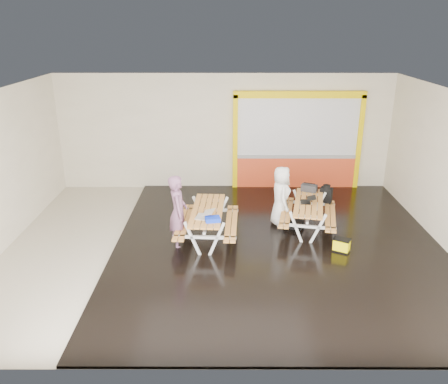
{
  "coord_description": "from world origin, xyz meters",
  "views": [
    {
      "loc": [
        0.03,
        -9.38,
        4.87
      ],
      "look_at": [
        0.0,
        0.9,
        1.0
      ],
      "focal_mm": 36.24,
      "sensor_mm": 36.0,
      "label": 1
    }
  ],
  "objects_px": {
    "person_right": "(281,196)",
    "backpack": "(326,194)",
    "blue_pouch": "(213,219)",
    "toolbox": "(309,188)",
    "picnic_table_left": "(208,217)",
    "picnic_table_right": "(308,209)",
    "dark_case": "(294,224)",
    "laptop_left": "(204,215)",
    "fluke_bag": "(342,245)",
    "person_left": "(178,212)",
    "laptop_right": "(308,200)"
  },
  "relations": [
    {
      "from": "laptop_left",
      "to": "toolbox",
      "type": "height_order",
      "value": "toolbox"
    },
    {
      "from": "picnic_table_right",
      "to": "backpack",
      "type": "bearing_deg",
      "value": 51.39
    },
    {
      "from": "blue_pouch",
      "to": "person_left",
      "type": "bearing_deg",
      "value": 152.9
    },
    {
      "from": "person_right",
      "to": "fluke_bag",
      "type": "height_order",
      "value": "person_right"
    },
    {
      "from": "laptop_right",
      "to": "toolbox",
      "type": "height_order",
      "value": "toolbox"
    },
    {
      "from": "person_left",
      "to": "laptop_left",
      "type": "relative_size",
      "value": 3.76
    },
    {
      "from": "laptop_right",
      "to": "person_right",
      "type": "bearing_deg",
      "value": 151.1
    },
    {
      "from": "picnic_table_right",
      "to": "laptop_left",
      "type": "bearing_deg",
      "value": -158.12
    },
    {
      "from": "toolbox",
      "to": "backpack",
      "type": "bearing_deg",
      "value": -3.95
    },
    {
      "from": "toolbox",
      "to": "picnic_table_left",
      "type": "bearing_deg",
      "value": -153.1
    },
    {
      "from": "blue_pouch",
      "to": "toolbox",
      "type": "bearing_deg",
      "value": 38.83
    },
    {
      "from": "backpack",
      "to": "dark_case",
      "type": "height_order",
      "value": "backpack"
    },
    {
      "from": "person_right",
      "to": "toolbox",
      "type": "xyz_separation_m",
      "value": [
        0.78,
        0.44,
        0.05
      ]
    },
    {
      "from": "blue_pouch",
      "to": "fluke_bag",
      "type": "xyz_separation_m",
      "value": [
        2.88,
        0.05,
        -0.66
      ]
    },
    {
      "from": "picnic_table_left",
      "to": "person_right",
      "type": "height_order",
      "value": "person_right"
    },
    {
      "from": "person_right",
      "to": "person_left",
      "type": "bearing_deg",
      "value": 109.33
    },
    {
      "from": "laptop_right",
      "to": "dark_case",
      "type": "height_order",
      "value": "laptop_right"
    },
    {
      "from": "person_left",
      "to": "toolbox",
      "type": "bearing_deg",
      "value": -71.29
    },
    {
      "from": "person_right",
      "to": "blue_pouch",
      "type": "distance_m",
      "value": 2.26
    },
    {
      "from": "picnic_table_left",
      "to": "backpack",
      "type": "relative_size",
      "value": 4.18
    },
    {
      "from": "person_right",
      "to": "backpack",
      "type": "relative_size",
      "value": 3.04
    },
    {
      "from": "laptop_left",
      "to": "blue_pouch",
      "type": "height_order",
      "value": "laptop_left"
    },
    {
      "from": "laptop_right",
      "to": "backpack",
      "type": "bearing_deg",
      "value": 50.31
    },
    {
      "from": "fluke_bag",
      "to": "laptop_right",
      "type": "bearing_deg",
      "value": 117.75
    },
    {
      "from": "backpack",
      "to": "person_right",
      "type": "bearing_deg",
      "value": -161.66
    },
    {
      "from": "person_left",
      "to": "fluke_bag",
      "type": "xyz_separation_m",
      "value": [
        3.67,
        -0.36,
        -0.65
      ]
    },
    {
      "from": "picnic_table_left",
      "to": "laptop_left",
      "type": "xyz_separation_m",
      "value": [
        -0.05,
        -0.45,
        0.24
      ]
    },
    {
      "from": "picnic_table_left",
      "to": "person_right",
      "type": "xyz_separation_m",
      "value": [
        1.8,
        0.87,
        0.19
      ]
    },
    {
      "from": "laptop_left",
      "to": "person_right",
      "type": "bearing_deg",
      "value": 35.44
    },
    {
      "from": "backpack",
      "to": "dark_case",
      "type": "bearing_deg",
      "value": -145.41
    },
    {
      "from": "person_right",
      "to": "fluke_bag",
      "type": "relative_size",
      "value": 3.55
    },
    {
      "from": "laptop_right",
      "to": "toolbox",
      "type": "relative_size",
      "value": 0.88
    },
    {
      "from": "person_left",
      "to": "toolbox",
      "type": "xyz_separation_m",
      "value": [
        3.23,
        1.56,
        0.01
      ]
    },
    {
      "from": "toolbox",
      "to": "dark_case",
      "type": "height_order",
      "value": "toolbox"
    },
    {
      "from": "dark_case",
      "to": "backpack",
      "type": "bearing_deg",
      "value": 34.59
    },
    {
      "from": "person_right",
      "to": "dark_case",
      "type": "xyz_separation_m",
      "value": [
        0.33,
        -0.21,
        -0.68
      ]
    },
    {
      "from": "person_right",
      "to": "picnic_table_right",
      "type": "bearing_deg",
      "value": -121.49
    },
    {
      "from": "picnic_table_right",
      "to": "dark_case",
      "type": "height_order",
      "value": "picnic_table_right"
    },
    {
      "from": "picnic_table_right",
      "to": "person_right",
      "type": "distance_m",
      "value": 0.75
    },
    {
      "from": "person_left",
      "to": "fluke_bag",
      "type": "distance_m",
      "value": 3.74
    },
    {
      "from": "picnic_table_right",
      "to": "laptop_left",
      "type": "distance_m",
      "value": 2.71
    },
    {
      "from": "laptop_left",
      "to": "fluke_bag",
      "type": "bearing_deg",
      "value": -2.99
    },
    {
      "from": "laptop_left",
      "to": "fluke_bag",
      "type": "relative_size",
      "value": 1.08
    },
    {
      "from": "backpack",
      "to": "picnic_table_left",
      "type": "bearing_deg",
      "value": -157.09
    },
    {
      "from": "fluke_bag",
      "to": "picnic_table_left",
      "type": "bearing_deg",
      "value": 168.61
    },
    {
      "from": "person_left",
      "to": "backpack",
      "type": "bearing_deg",
      "value": -74.47
    },
    {
      "from": "person_left",
      "to": "blue_pouch",
      "type": "relative_size",
      "value": 5.41
    },
    {
      "from": "person_left",
      "to": "laptop_left",
      "type": "xyz_separation_m",
      "value": [
        0.6,
        -0.2,
        0.01
      ]
    },
    {
      "from": "laptop_left",
      "to": "blue_pouch",
      "type": "distance_m",
      "value": 0.28
    },
    {
      "from": "dark_case",
      "to": "picnic_table_left",
      "type": "bearing_deg",
      "value": -162.7
    }
  ]
}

